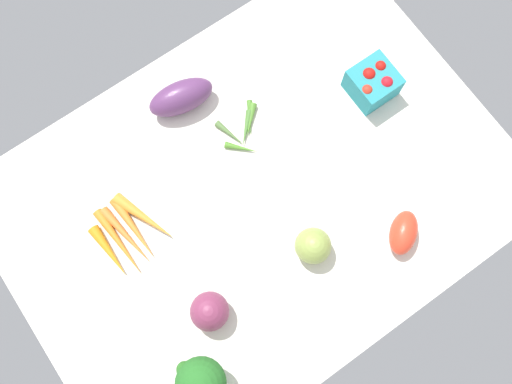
# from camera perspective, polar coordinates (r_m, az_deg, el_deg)

# --- Properties ---
(tablecloth) EXTENTS (1.04, 0.76, 0.02)m
(tablecloth) POSITION_cam_1_polar(r_m,az_deg,el_deg) (1.15, 0.00, -0.35)
(tablecloth) COLOR silver
(tablecloth) RESTS_ON ground
(okra_pile) EXTENTS (0.11, 0.11, 0.02)m
(okra_pile) POSITION_cam_1_polar(r_m,az_deg,el_deg) (1.18, -1.25, 6.59)
(okra_pile) COLOR #50892E
(okra_pile) RESTS_ON tablecloth
(red_onion_near_basket) EXTENTS (0.08, 0.08, 0.08)m
(red_onion_near_basket) POSITION_cam_1_polar(r_m,az_deg,el_deg) (1.08, -4.86, -12.30)
(red_onion_near_basket) COLOR #7C304F
(red_onion_near_basket) RESTS_ON tablecloth
(eggplant) EXTENTS (0.15, 0.09, 0.07)m
(eggplant) POSITION_cam_1_polar(r_m,az_deg,el_deg) (1.19, -7.82, 9.77)
(eggplant) COLOR #5E3363
(eggplant) RESTS_ON tablecloth
(heirloom_tomato_green) EXTENTS (0.07, 0.07, 0.07)m
(heirloom_tomato_green) POSITION_cam_1_polar(r_m,az_deg,el_deg) (1.09, 5.97, -5.60)
(heirloom_tomato_green) COLOR #8EA34A
(heirloom_tomato_green) RESTS_ON tablecloth
(carrot_bunch) EXTENTS (0.15, 0.17, 0.03)m
(carrot_bunch) POSITION_cam_1_polar(r_m,az_deg,el_deg) (1.14, -13.13, -4.23)
(carrot_bunch) COLOR orange
(carrot_bunch) RESTS_ON tablecloth
(berry_basket) EXTENTS (0.09, 0.09, 0.08)m
(berry_basket) POSITION_cam_1_polar(r_m,az_deg,el_deg) (1.21, 12.09, 11.10)
(berry_basket) COLOR teal
(berry_basket) RESTS_ON tablecloth
(roma_tomato) EXTENTS (0.11, 0.10, 0.05)m
(roma_tomato) POSITION_cam_1_polar(r_m,az_deg,el_deg) (1.14, 15.12, -4.11)
(roma_tomato) COLOR red
(roma_tomato) RESTS_ON tablecloth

